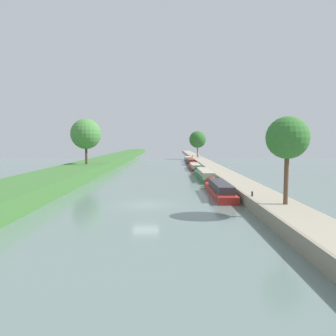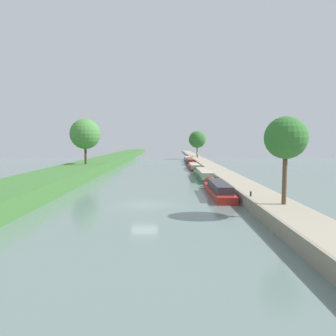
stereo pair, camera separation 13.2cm
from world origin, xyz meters
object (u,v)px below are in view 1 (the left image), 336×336
object	(u,v)px
narrowboat_green	(203,174)
person_walking	(197,155)
narrowboat_black	(189,162)
mooring_bollard_far	(191,156)
mooring_bollard_near	(251,194)
narrowboat_red	(217,189)
narrowboat_maroon	(193,167)
narrowboat_blue	(187,159)

from	to	relation	value
narrowboat_green	person_walking	world-z (taller)	person_walking
narrowboat_green	narrowboat_black	world-z (taller)	narrowboat_black
narrowboat_green	mooring_bollard_far	world-z (taller)	mooring_bollard_far
narrowboat_black	person_walking	size ratio (longest dim) A/B	6.47
mooring_bollard_near	narrowboat_red	bearing A→B (deg)	104.97
narrowboat_maroon	narrowboat_black	size ratio (longest dim) A/B	1.30
narrowboat_black	mooring_bollard_near	xyz separation A→B (m)	(1.84, -53.20, 0.68)
narrowboat_maroon	mooring_bollard_near	world-z (taller)	mooring_bollard_near
narrowboat_black	narrowboat_green	bearing A→B (deg)	-89.90
mooring_bollard_far	narrowboat_blue	bearing A→B (deg)	-109.98
narrowboat_red	person_walking	bearing A→B (deg)	86.90
person_walking	narrowboat_maroon	bearing A→B (deg)	-97.13
narrowboat_blue	mooring_bollard_near	distance (m)	65.23
narrowboat_green	mooring_bollard_near	size ratio (longest dim) A/B	35.81
narrowboat_red	mooring_bollard_near	distance (m)	7.42
narrowboat_blue	person_walking	size ratio (longest dim) A/B	6.24
narrowboat_blue	mooring_bollard_near	size ratio (longest dim) A/B	23.04
narrowboat_red	person_walking	distance (m)	58.70
narrowboat_blue	narrowboat_maroon	bearing A→B (deg)	-90.44
narrowboat_maroon	person_walking	size ratio (longest dim) A/B	8.39
narrowboat_green	mooring_bollard_far	distance (m)	46.84
narrowboat_green	mooring_bollard_far	size ratio (longest dim) A/B	35.81
narrowboat_maroon	mooring_bollard_far	xyz separation A→B (m)	(1.97, 30.13, 0.79)
mooring_bollard_near	person_walking	bearing A→B (deg)	88.90
narrowboat_red	mooring_bollard_far	distance (m)	62.96
person_walking	mooring_bollard_near	xyz separation A→B (m)	(-1.26, -65.74, -0.65)
narrowboat_blue	person_walking	bearing A→B (deg)	10.12
narrowboat_red	person_walking	xyz separation A→B (m)	(3.17, 58.60, 1.29)
narrowboat_green	mooring_bollard_near	xyz separation A→B (m)	(1.78, -23.27, 0.68)
mooring_bollard_near	mooring_bollard_far	world-z (taller)	same
narrowboat_red	narrowboat_blue	world-z (taller)	narrowboat_red
narrowboat_red	narrowboat_black	world-z (taller)	narrowboat_red
narrowboat_green	narrowboat_blue	distance (m)	41.93
mooring_bollard_far	narrowboat_black	bearing A→B (deg)	-96.21
narrowboat_black	mooring_bollard_near	size ratio (longest dim) A/B	23.88
narrowboat_green	mooring_bollard_near	bearing A→B (deg)	-85.62
narrowboat_blue	narrowboat_black	bearing A→B (deg)	-90.31
narrowboat_blue	narrowboat_green	bearing A→B (deg)	-90.02
person_walking	mooring_bollard_far	world-z (taller)	person_walking
narrowboat_green	narrowboat_blue	world-z (taller)	narrowboat_green
narrowboat_maroon	narrowboat_blue	bearing A→B (deg)	89.56
narrowboat_green	mooring_bollard_near	distance (m)	23.34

